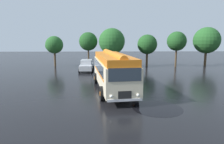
{
  "coord_description": "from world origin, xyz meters",
  "views": [
    {
      "loc": [
        -0.92,
        -17.19,
        4.52
      ],
      "look_at": [
        -0.25,
        1.95,
        1.4
      ],
      "focal_mm": 32.0,
      "sensor_mm": 36.0,
      "label": 1
    }
  ],
  "objects_px": {
    "car_near_left": "(87,65)",
    "car_mid_left": "(104,66)",
    "vintage_bus": "(113,69)",
    "car_mid_right": "(123,65)"
  },
  "relations": [
    {
      "from": "vintage_bus",
      "to": "car_mid_left",
      "type": "xyz_separation_m",
      "value": [
        -0.84,
        10.33,
        -1.05
      ]
    },
    {
      "from": "vintage_bus",
      "to": "car_near_left",
      "type": "distance_m",
      "value": 11.47
    },
    {
      "from": "car_near_left",
      "to": "car_mid_left",
      "type": "height_order",
      "value": "same"
    },
    {
      "from": "car_mid_left",
      "to": "car_mid_right",
      "type": "height_order",
      "value": "same"
    },
    {
      "from": "car_near_left",
      "to": "vintage_bus",
      "type": "bearing_deg",
      "value": -72.98
    },
    {
      "from": "car_near_left",
      "to": "car_mid_left",
      "type": "xyz_separation_m",
      "value": [
        2.5,
        -0.59,
        0.0
      ]
    },
    {
      "from": "car_mid_left",
      "to": "car_mid_right",
      "type": "distance_m",
      "value": 2.74
    },
    {
      "from": "car_mid_left",
      "to": "car_mid_right",
      "type": "relative_size",
      "value": 1.01
    },
    {
      "from": "car_near_left",
      "to": "car_mid_right",
      "type": "distance_m",
      "value": 5.19
    },
    {
      "from": "car_mid_left",
      "to": "vintage_bus",
      "type": "bearing_deg",
      "value": -85.37
    }
  ]
}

